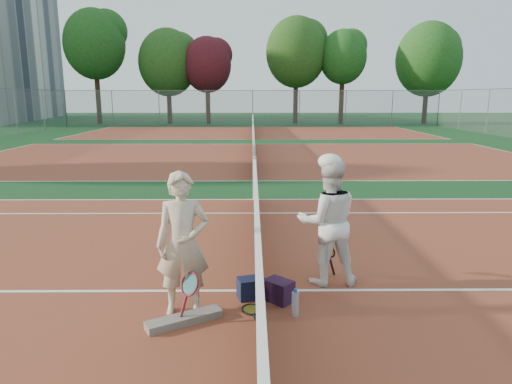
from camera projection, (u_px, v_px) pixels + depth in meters
ground at (257, 291)px, 6.11m from camera, size 130.00×130.00×0.00m
court_main at (257, 291)px, 6.11m from camera, size 23.77×10.97×0.01m
court_far_a at (254, 157)px, 19.32m from camera, size 23.77×10.97×0.01m
court_far_b at (253, 132)px, 32.53m from camera, size 23.77×10.97×0.01m
net_main at (257, 255)px, 6.01m from camera, size 0.10×10.98×1.02m
net_far_a at (253, 145)px, 19.21m from camera, size 0.10×10.98×1.02m
net_far_b at (253, 125)px, 32.42m from camera, size 0.10×10.98×1.02m
fence_back at (253, 108)px, 39.06m from camera, size 32.00×0.06×3.00m
player_a at (183, 244)px, 5.35m from camera, size 0.66×0.46×1.72m
player_b at (328, 222)px, 6.23m from camera, size 0.89×0.72×1.75m
racket_red at (190, 297)px, 5.30m from camera, size 0.39×0.39×0.55m
racket_black_held at (327, 260)px, 6.47m from camera, size 0.38×0.38×0.56m
racket_spare at (251, 310)px, 5.55m from camera, size 0.39×0.64×0.03m
sports_bag_navy at (251, 288)px, 5.88m from camera, size 0.39×0.32×0.27m
sports_bag_purple at (279, 291)px, 5.78m from camera, size 0.42×0.41×0.28m
net_cover_canvas at (184, 319)px, 5.24m from camera, size 0.87×0.62×0.09m
water_bottle at (295, 304)px, 5.39m from camera, size 0.09×0.09×0.30m
tree_back_0 at (94, 44)px, 40.83m from camera, size 5.42×5.42×10.19m
tree_back_1 at (168, 63)px, 42.04m from camera, size 5.35×5.35×8.63m
tree_back_maroon at (207, 65)px, 41.53m from camera, size 4.39×4.39×7.85m
tree_back_3 at (296, 53)px, 41.67m from camera, size 5.57×5.57×9.65m
tree_back_4 at (343, 57)px, 41.26m from camera, size 4.25×4.25×8.44m
tree_back_5 at (428, 60)px, 41.30m from camera, size 5.81×5.81×9.12m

